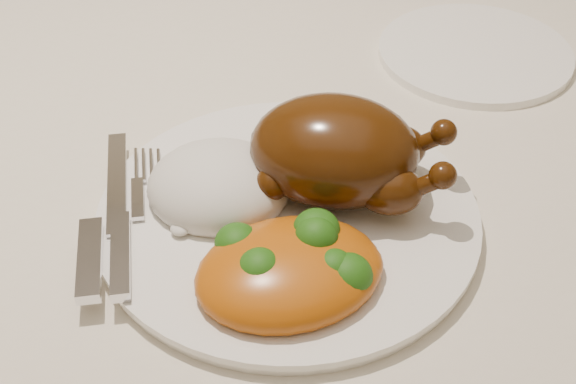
{
  "coord_description": "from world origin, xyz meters",
  "views": [
    {
      "loc": [
        0.18,
        -0.59,
        1.21
      ],
      "look_at": [
        0.16,
        -0.12,
        0.8
      ],
      "focal_mm": 50.0,
      "sensor_mm": 36.0,
      "label": 1
    }
  ],
  "objects_px": {
    "dinner_plate": "(288,217)",
    "side_plate": "(475,53)",
    "roast_chicken": "(339,152)",
    "dining_table": "(138,212)"
  },
  "relations": [
    {
      "from": "dinner_plate",
      "to": "side_plate",
      "type": "bearing_deg",
      "value": 55.57
    },
    {
      "from": "dinner_plate",
      "to": "side_plate",
      "type": "xyz_separation_m",
      "value": [
        0.18,
        0.27,
        -0.0
      ]
    },
    {
      "from": "dining_table",
      "to": "roast_chicken",
      "type": "height_order",
      "value": "roast_chicken"
    },
    {
      "from": "dinner_plate",
      "to": "roast_chicken",
      "type": "distance_m",
      "value": 0.07
    },
    {
      "from": "dining_table",
      "to": "dinner_plate",
      "type": "height_order",
      "value": "dinner_plate"
    },
    {
      "from": "side_plate",
      "to": "roast_chicken",
      "type": "xyz_separation_m",
      "value": [
        -0.14,
        -0.24,
        0.05
      ]
    },
    {
      "from": "dinner_plate",
      "to": "roast_chicken",
      "type": "relative_size",
      "value": 1.77
    },
    {
      "from": "dinner_plate",
      "to": "side_plate",
      "type": "relative_size",
      "value": 1.49
    },
    {
      "from": "dining_table",
      "to": "dinner_plate",
      "type": "relative_size",
      "value": 5.33
    },
    {
      "from": "dining_table",
      "to": "side_plate",
      "type": "bearing_deg",
      "value": 23.43
    }
  ]
}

